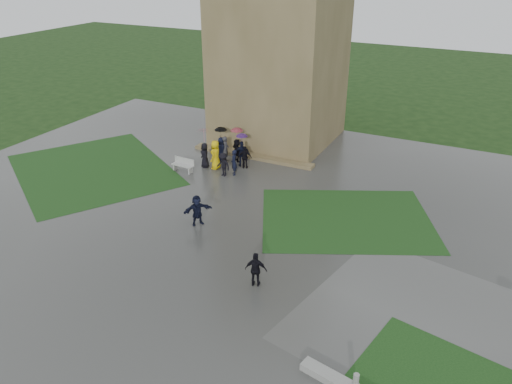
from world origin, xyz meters
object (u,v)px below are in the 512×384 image
at_px(bench, 183,165).
at_px(pedestrian_near, 256,270).
at_px(tower, 281,15).
at_px(pedestrian_mid, 197,210).

height_order(bench, pedestrian_near, pedestrian_near).
xyz_separation_m(tower, bench, (-2.99, -8.54, -8.52)).
relative_size(bench, pedestrian_near, 0.96).
distance_m(pedestrian_mid, pedestrian_near, 6.16).
distance_m(tower, pedestrian_near, 20.41).
xyz_separation_m(bench, pedestrian_mid, (4.59, -5.50, 0.38)).
bearing_deg(tower, bench, -109.29).
xyz_separation_m(tower, pedestrian_near, (6.73, -17.45, -8.17)).
distance_m(bench, pedestrian_near, 13.19).
bearing_deg(bench, pedestrian_near, -39.55).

